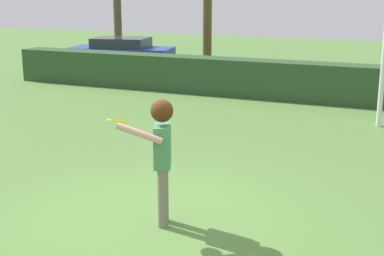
% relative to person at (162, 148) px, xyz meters
% --- Properties ---
extents(ground_plane, '(60.00, 60.00, 0.00)m').
position_rel_person_xyz_m(ground_plane, '(-0.25, 0.14, -1.11)').
color(ground_plane, '#537D3A').
extents(person, '(0.64, 0.75, 1.77)m').
position_rel_person_xyz_m(person, '(0.00, 0.00, 0.00)').
color(person, slate).
rests_on(person, ground).
extents(frisbee, '(0.28, 0.27, 0.11)m').
position_rel_person_xyz_m(frisbee, '(-0.49, -0.30, 0.39)').
color(frisbee, yellow).
extents(hedge_row, '(19.62, 0.90, 1.12)m').
position_rel_person_xyz_m(hedge_row, '(-0.25, 9.44, -0.54)').
color(hedge_row, '#2B4B29').
rests_on(hedge_row, ground).
extents(parked_car_blue, '(4.44, 2.43, 1.25)m').
position_rel_person_xyz_m(parked_car_blue, '(-8.52, 13.24, -0.42)').
color(parked_car_blue, '#263FA5').
rests_on(parked_car_blue, ground).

